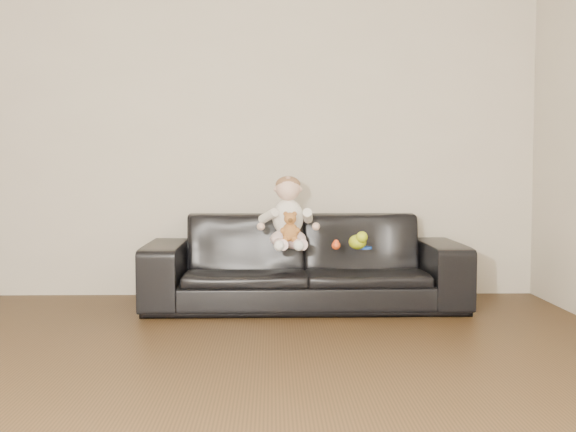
{
  "coord_description": "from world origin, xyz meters",
  "views": [
    {
      "loc": [
        0.5,
        -2.72,
        0.95
      ],
      "look_at": [
        0.61,
        2.15,
        0.64
      ],
      "focal_mm": 45.0,
      "sensor_mm": 36.0,
      "label": 1
    }
  ],
  "objects_px": {
    "baby": "(288,217)",
    "toy_rattle": "(336,245)",
    "toy_blue_disc": "(364,248)",
    "sofa": "(304,261)",
    "teddy_bear": "(290,227)",
    "toy_green": "(358,242)"
  },
  "relations": [
    {
      "from": "baby",
      "to": "toy_blue_disc",
      "type": "relative_size",
      "value": 4.81
    },
    {
      "from": "sofa",
      "to": "toy_rattle",
      "type": "bearing_deg",
      "value": -44.97
    },
    {
      "from": "teddy_bear",
      "to": "toy_blue_disc",
      "type": "distance_m",
      "value": 0.54
    },
    {
      "from": "teddy_bear",
      "to": "toy_rattle",
      "type": "xyz_separation_m",
      "value": [
        0.31,
        0.06,
        -0.13
      ]
    },
    {
      "from": "teddy_bear",
      "to": "toy_blue_disc",
      "type": "relative_size",
      "value": 1.92
    },
    {
      "from": "teddy_bear",
      "to": "baby",
      "type": "bearing_deg",
      "value": 69.13
    },
    {
      "from": "baby",
      "to": "toy_green",
      "type": "xyz_separation_m",
      "value": [
        0.46,
        -0.06,
        -0.17
      ]
    },
    {
      "from": "toy_rattle",
      "to": "toy_blue_disc",
      "type": "distance_m",
      "value": 0.21
    },
    {
      "from": "baby",
      "to": "toy_green",
      "type": "bearing_deg",
      "value": -22.59
    },
    {
      "from": "teddy_bear",
      "to": "toy_rattle",
      "type": "height_order",
      "value": "teddy_bear"
    },
    {
      "from": "toy_rattle",
      "to": "sofa",
      "type": "bearing_deg",
      "value": 135.35
    },
    {
      "from": "toy_rattle",
      "to": "toy_blue_disc",
      "type": "relative_size",
      "value": 0.57
    },
    {
      "from": "teddy_bear",
      "to": "toy_green",
      "type": "relative_size",
      "value": 1.36
    },
    {
      "from": "sofa",
      "to": "toy_blue_disc",
      "type": "bearing_deg",
      "value": -19.98
    },
    {
      "from": "baby",
      "to": "toy_rattle",
      "type": "height_order",
      "value": "baby"
    },
    {
      "from": "sofa",
      "to": "teddy_bear",
      "type": "relative_size",
      "value": 11.17
    },
    {
      "from": "toy_blue_disc",
      "to": "teddy_bear",
      "type": "bearing_deg",
      "value": -166.27
    },
    {
      "from": "teddy_bear",
      "to": "toy_rattle",
      "type": "bearing_deg",
      "value": -12.89
    },
    {
      "from": "baby",
      "to": "teddy_bear",
      "type": "distance_m",
      "value": 0.16
    },
    {
      "from": "toy_rattle",
      "to": "teddy_bear",
      "type": "bearing_deg",
      "value": -168.17
    },
    {
      "from": "toy_green",
      "to": "toy_rattle",
      "type": "relative_size",
      "value": 2.46
    },
    {
      "from": "teddy_bear",
      "to": "sofa",
      "type": "bearing_deg",
      "value": 44.13
    }
  ]
}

